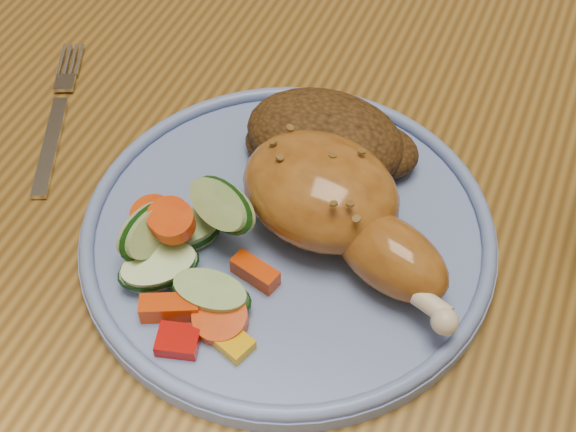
{
  "coord_description": "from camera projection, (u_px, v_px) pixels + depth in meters",
  "views": [
    {
      "loc": [
        0.09,
        -0.41,
        1.19
      ],
      "look_at": [
        -0.04,
        -0.09,
        0.78
      ],
      "focal_mm": 50.0,
      "sensor_mm": 36.0,
      "label": 1
    }
  ],
  "objects": [
    {
      "name": "dining_table",
      "position": [
        377.0,
        233.0,
        0.66
      ],
      "size": [
        0.9,
        1.4,
        0.75
      ],
      "color": "brown",
      "rests_on": "ground"
    },
    {
      "name": "plate",
      "position": [
        288.0,
        235.0,
        0.55
      ],
      "size": [
        0.28,
        0.28,
        0.01
      ],
      "primitive_type": "cylinder",
      "color": "#6178B5",
      "rests_on": "dining_table"
    },
    {
      "name": "plate_rim",
      "position": [
        288.0,
        225.0,
        0.54
      ],
      "size": [
        0.28,
        0.28,
        0.01
      ],
      "primitive_type": "torus",
      "color": "#6178B5",
      "rests_on": "plate"
    },
    {
      "name": "chicken_leg",
      "position": [
        337.0,
        206.0,
        0.52
      ],
      "size": [
        0.17,
        0.13,
        0.06
      ],
      "color": "#985B1F",
      "rests_on": "plate"
    },
    {
      "name": "rice_pilaf",
      "position": [
        328.0,
        139.0,
        0.57
      ],
      "size": [
        0.12,
        0.08,
        0.05
      ],
      "color": "#472C11",
      "rests_on": "plate"
    },
    {
      "name": "vegetable_pile",
      "position": [
        186.0,
        251.0,
        0.51
      ],
      "size": [
        0.12,
        0.13,
        0.06
      ],
      "color": "#A50A05",
      "rests_on": "plate"
    },
    {
      "name": "fork",
      "position": [
        56.0,
        122.0,
        0.62
      ],
      "size": [
        0.07,
        0.14,
        0.0
      ],
      "color": "silver",
      "rests_on": "dining_table"
    }
  ]
}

